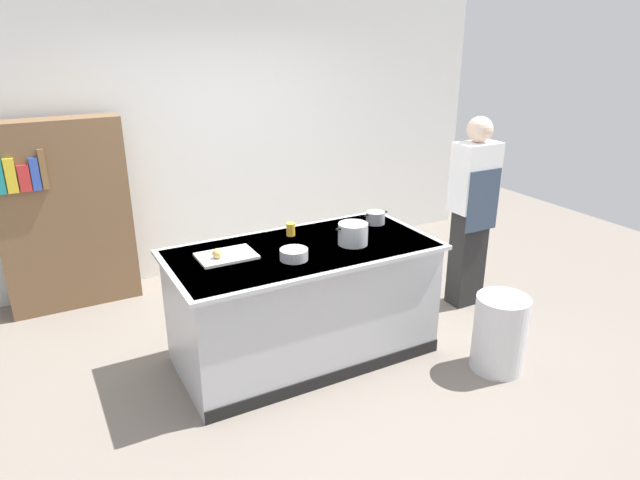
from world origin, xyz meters
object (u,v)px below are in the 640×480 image
Objects in this scene: person_chef at (472,209)px; bookshelf at (65,216)px; stock_pot at (353,234)px; trash_bin at (499,333)px; juice_cup at (291,229)px; onion at (217,253)px; mixing_bowl at (294,254)px; sauce_pan at (375,218)px.

person_chef reaches higher than bookshelf.
stock_pot is 1.37m from person_chef.
juice_cup is at bearing 135.46° from trash_bin.
onion is 0.53m from mixing_bowl.
sauce_pan is 0.96m from person_chef.
mixing_bowl is at bearing 152.80° from trash_bin.
onion is 0.32× the size of sauce_pan.
juice_cup reaches higher than mixing_bowl.
bookshelf is at bearing 144.25° from sauce_pan.
onion is 1.40m from sauce_pan.
stock_pot reaches higher than mixing_bowl.
person_chef is (1.87, 0.26, -0.02)m from mixing_bowl.
stock_pot reaches higher than trash_bin.
mixing_bowl is 0.34× the size of trash_bin.
juice_cup is 1.75m from trash_bin.
bookshelf reaches higher than stock_pot.
stock_pot is at bearing -9.71° from onion.
mixing_bowl is 2.35m from bookshelf.
trash_bin is at bearing -68.43° from sauce_pan.
onion is 0.04× the size of person_chef.
stock_pot is 1.45× the size of mixing_bowl.
trash_bin is 3.78m from bookshelf.
sauce_pan reaches higher than onion.
trash_bin is (0.83, -0.75, -0.69)m from stock_pot.
onion is 0.36× the size of mixing_bowl.
sauce_pan is at bearing 21.87° from mixing_bowl.
mixing_bowl is 0.12× the size of person_chef.
onion is at bearing 103.68° from person_chef.
person_chef is at bearing 7.94° from mixing_bowl.
juice_cup is 1.69m from person_chef.
person_chef is at bearing -6.25° from juice_cup.
stock_pot is at bearing 111.33° from person_chef.
onion is 2.35m from person_chef.
bookshelf is (-0.82, 1.74, -0.10)m from onion.
trash_bin is (1.34, -0.69, -0.65)m from mixing_bowl.
person_chef is 3.59m from bookshelf.
trash_bin is at bearing -26.84° from onion.
stock_pot is 0.49× the size of trash_bin.
stock_pot is (0.99, -0.17, 0.03)m from onion.
sauce_pan is 2.20× the size of juice_cup.
person_chef reaches higher than juice_cup.
juice_cup is 2.12m from bookshelf.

